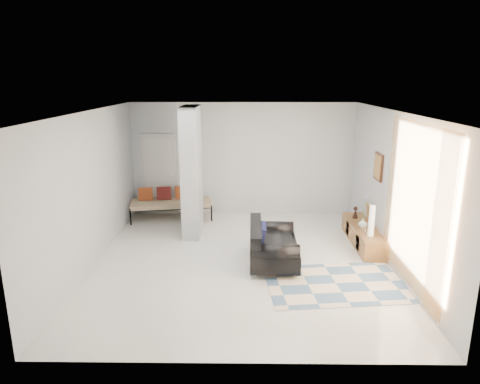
{
  "coord_description": "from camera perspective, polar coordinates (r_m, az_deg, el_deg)",
  "views": [
    {
      "loc": [
        0.06,
        -7.49,
        3.36
      ],
      "look_at": [
        -0.04,
        0.6,
        1.2
      ],
      "focal_mm": 32.0,
      "sensor_mm": 36.0,
      "label": 1
    }
  ],
  "objects": [
    {
      "name": "ceiling",
      "position": [
        7.51,
        0.24,
        10.67
      ],
      "size": [
        6.0,
        6.0,
        0.0
      ],
      "primitive_type": "plane",
      "rotation": [
        3.14,
        0.0,
        0.0
      ],
      "color": "white",
      "rests_on": "wall_back"
    },
    {
      "name": "media_console",
      "position": [
        9.29,
        16.08,
        -5.52
      ],
      "size": [
        0.45,
        1.93,
        0.8
      ],
      "color": "brown",
      "rests_on": "floor"
    },
    {
      "name": "daybed",
      "position": [
        10.69,
        -9.3,
        -1.28
      ],
      "size": [
        2.06,
        1.15,
        0.77
      ],
      "rotation": [
        0.0,
        0.0,
        0.17
      ],
      "color": "black",
      "rests_on": "floor"
    },
    {
      "name": "curtain",
      "position": [
        7.11,
        22.2,
        -1.76
      ],
      "size": [
        0.0,
        2.55,
        2.55
      ],
      "primitive_type": "plane",
      "rotation": [
        1.57,
        0.0,
        1.57
      ],
      "color": "gold",
      "rests_on": "wall_right"
    },
    {
      "name": "partition_column",
      "position": [
        9.37,
        -6.44,
        2.77
      ],
      "size": [
        0.35,
        1.2,
        2.8
      ],
      "primitive_type": "cube",
      "color": "#ABB0B2",
      "rests_on": "floor"
    },
    {
      "name": "hallway_door",
      "position": [
        10.92,
        -10.73,
        2.3
      ],
      "size": [
        0.85,
        0.06,
        2.04
      ],
      "primitive_type": "cube",
      "color": "beige",
      "rests_on": "floor"
    },
    {
      "name": "cylinder_lamp",
      "position": [
        8.62,
        17.14,
        -3.69
      ],
      "size": [
        0.11,
        0.11,
        0.61
      ],
      "primitive_type": "cylinder",
      "color": "white",
      "rests_on": "media_console"
    },
    {
      "name": "loveseat",
      "position": [
        8.01,
        4.07,
        -7.1
      ],
      "size": [
        0.89,
        1.5,
        0.76
      ],
      "rotation": [
        0.0,
        0.0,
        -0.02
      ],
      "color": "silver",
      "rests_on": "floor"
    },
    {
      "name": "bronze_figurine",
      "position": [
        9.66,
        15.12,
        -2.63
      ],
      "size": [
        0.15,
        0.15,
        0.26
      ],
      "primitive_type": null,
      "rotation": [
        0.0,
        0.0,
        0.16
      ],
      "color": "black",
      "rests_on": "media_console"
    },
    {
      "name": "floor",
      "position": [
        8.21,
        0.22,
        -9.22
      ],
      "size": [
        6.0,
        6.0,
        0.0
      ],
      "primitive_type": "plane",
      "color": "silver",
      "rests_on": "ground"
    },
    {
      "name": "wall_right",
      "position": [
        8.19,
        19.84,
        0.2
      ],
      "size": [
        0.0,
        6.0,
        6.0
      ],
      "primitive_type": "plane",
      "rotation": [
        1.57,
        0.0,
        -1.57
      ],
      "color": "silver",
      "rests_on": "ground"
    },
    {
      "name": "vase",
      "position": [
        9.1,
        16.06,
        -4.02
      ],
      "size": [
        0.2,
        0.2,
        0.19
      ],
      "primitive_type": "imported",
      "rotation": [
        0.0,
        0.0,
        0.12
      ],
      "color": "white",
      "rests_on": "media_console"
    },
    {
      "name": "wall_art",
      "position": [
        8.96,
        17.97,
        3.21
      ],
      "size": [
        0.04,
        0.45,
        0.55
      ],
      "primitive_type": "cube",
      "color": "#36180E",
      "rests_on": "wall_right"
    },
    {
      "name": "area_rug",
      "position": [
        7.55,
        12.66,
        -11.82
      ],
      "size": [
        2.47,
        1.79,
        0.01
      ],
      "primitive_type": "cube",
      "rotation": [
        0.0,
        0.0,
        0.11
      ],
      "color": "beige",
      "rests_on": "floor"
    },
    {
      "name": "wall_back",
      "position": [
        10.67,
        0.36,
        4.35
      ],
      "size": [
        6.0,
        0.0,
        6.0
      ],
      "primitive_type": "plane",
      "rotation": [
        1.57,
        0.0,
        0.0
      ],
      "color": "silver",
      "rests_on": "ground"
    },
    {
      "name": "wall_left",
      "position": [
        8.23,
        -19.28,
        0.32
      ],
      "size": [
        0.0,
        6.0,
        6.0
      ],
      "primitive_type": "plane",
      "rotation": [
        1.57,
        0.0,
        1.57
      ],
      "color": "silver",
      "rests_on": "ground"
    },
    {
      "name": "wall_front",
      "position": [
        4.9,
        -0.08,
        -8.63
      ],
      "size": [
        6.0,
        0.0,
        6.0
      ],
      "primitive_type": "plane",
      "rotation": [
        -1.57,
        0.0,
        0.0
      ],
      "color": "silver",
      "rests_on": "ground"
    }
  ]
}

